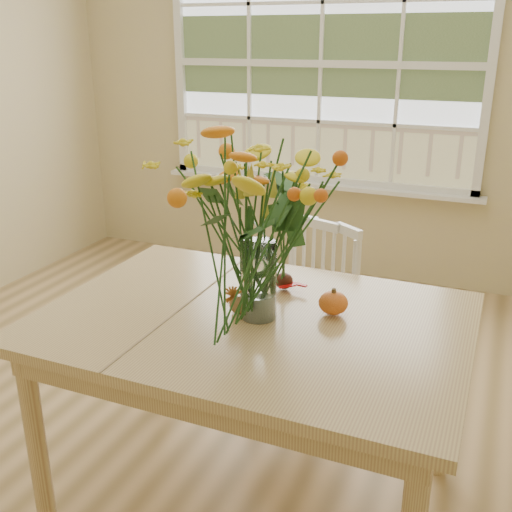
% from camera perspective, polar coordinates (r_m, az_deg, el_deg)
% --- Properties ---
extents(floor, '(4.00, 4.50, 0.01)m').
position_cam_1_polar(floor, '(2.97, -8.18, -15.78)').
color(floor, '#967948').
rests_on(floor, ground).
extents(wall_back, '(4.00, 0.02, 2.70)m').
position_cam_1_polar(wall_back, '(4.49, 6.24, 15.21)').
color(wall_back, '#D5C588').
rests_on(wall_back, floor).
extents(window, '(2.42, 0.12, 1.74)m').
position_cam_1_polar(window, '(4.44, 6.18, 17.51)').
color(window, silver).
rests_on(window, wall_back).
extents(dining_table, '(1.48, 1.06, 0.80)m').
position_cam_1_polar(dining_table, '(2.17, -0.21, -7.93)').
color(dining_table, tan).
rests_on(dining_table, floor).
extents(windsor_chair, '(0.52, 0.51, 0.90)m').
position_cam_1_polar(windsor_chair, '(2.88, 5.20, -5.00)').
color(windsor_chair, white).
rests_on(windsor_chair, floor).
extents(flower_vase, '(0.58, 0.58, 0.69)m').
position_cam_1_polar(flower_vase, '(1.98, 0.29, 5.04)').
color(flower_vase, white).
rests_on(flower_vase, dining_table).
extents(pumpkin, '(0.10, 0.10, 0.08)m').
position_cam_1_polar(pumpkin, '(2.14, 7.37, -4.56)').
color(pumpkin, '#C24C16').
rests_on(pumpkin, dining_table).
extents(turkey_figurine, '(0.10, 0.09, 0.10)m').
position_cam_1_polar(turkey_figurine, '(2.11, -1.46, -4.71)').
color(turkey_figurine, '#CCB78C').
rests_on(turkey_figurine, dining_table).
extents(dark_gourd, '(0.13, 0.08, 0.06)m').
position_cam_1_polar(dark_gourd, '(2.34, 2.67, -2.46)').
color(dark_gourd, '#38160F').
rests_on(dark_gourd, dining_table).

